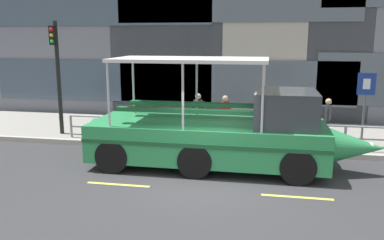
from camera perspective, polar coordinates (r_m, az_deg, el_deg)
ground_plane at (r=11.45m, az=2.21°, el=-8.79°), size 120.00×120.00×0.00m
sidewalk at (r=16.75m, az=5.08°, el=-1.88°), size 32.00×4.80×0.18m
curb_edge at (r=14.35m, az=4.08°, el=-4.17°), size 32.00×0.18×0.18m
lane_centreline at (r=10.86m, az=1.71°, el=-9.93°), size 25.80×0.12×0.01m
curb_guardrail at (r=14.51m, az=4.34°, el=-1.22°), size 11.84×0.09×0.89m
traffic_light_pole at (r=16.66m, az=-18.54°, el=7.11°), size 0.24×0.46×4.42m
parking_sign at (r=15.32m, az=23.29°, el=3.02°), size 0.60×0.12×2.60m
duck_tour_boat at (r=12.48m, az=4.48°, el=-1.95°), size 8.96×2.60×3.37m
pedestrian_near_bow at (r=15.59m, az=18.61°, el=0.55°), size 0.28×0.44×1.62m
pedestrian_mid_left at (r=15.53m, az=4.69°, el=1.11°), size 0.47×0.22×1.63m
pedestrian_mid_right at (r=15.63m, az=0.87°, el=1.35°), size 0.46×0.28×1.69m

